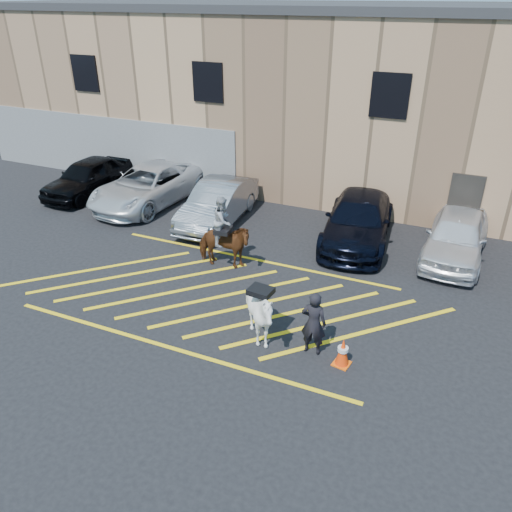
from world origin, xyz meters
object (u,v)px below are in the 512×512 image
at_px(car_blue_suv, 358,219).
at_px(traffic_cone, 343,352).
at_px(saddled_white, 261,314).
at_px(mounted_bay, 224,240).
at_px(car_white_suv, 457,236).
at_px(handler, 314,323).
at_px(car_white_pickup, 149,185).
at_px(car_silver_sedan, 218,203).
at_px(car_black_suv, 88,177).

height_order(car_blue_suv, traffic_cone, car_blue_suv).
bearing_deg(saddled_white, mounted_bay, 129.72).
height_order(mounted_bay, traffic_cone, mounted_bay).
height_order(car_white_suv, handler, handler).
distance_m(car_white_pickup, car_blue_suv, 8.60).
xyz_separation_m(mounted_bay, saddled_white, (2.54, -3.06, -0.12)).
height_order(car_white_pickup, traffic_cone, car_white_pickup).
relative_size(car_white_pickup, car_silver_sedan, 1.20).
bearing_deg(handler, car_white_pickup, -38.03).
relative_size(car_blue_suv, traffic_cone, 7.20).
xyz_separation_m(car_black_suv, saddled_white, (10.75, -6.53, 0.08)).
distance_m(mounted_bay, traffic_cone, 5.60).
distance_m(car_black_suv, car_white_suv, 14.81).
xyz_separation_m(car_blue_suv, handler, (0.46, -6.55, 0.07)).
relative_size(car_white_suv, traffic_cone, 6.13).
height_order(car_black_suv, handler, handler).
xyz_separation_m(car_white_pickup, traffic_cone, (9.85, -6.71, -0.40)).
bearing_deg(car_white_pickup, car_black_suv, -172.50).
bearing_deg(car_silver_sedan, traffic_cone, -47.02).
xyz_separation_m(car_black_suv, car_silver_sedan, (6.44, -0.42, -0.00)).
bearing_deg(car_blue_suv, saddled_white, -103.01).
distance_m(car_black_suv, car_white_pickup, 2.99).
relative_size(car_silver_sedan, traffic_cone, 6.27).
bearing_deg(saddled_white, car_silver_sedan, 125.22).
bearing_deg(car_silver_sedan, car_blue_suv, 3.25).
height_order(car_white_pickup, handler, handler).
bearing_deg(saddled_white, traffic_cone, -1.13).
relative_size(car_black_suv, handler, 2.66).
distance_m(car_silver_sedan, traffic_cone, 8.88).
bearing_deg(handler, car_silver_sedan, -49.02).
height_order(car_silver_sedan, car_blue_suv, car_blue_suv).
bearing_deg(traffic_cone, car_blue_suv, 100.49).
bearing_deg(traffic_cone, handler, 167.16).
distance_m(mounted_bay, saddled_white, 3.98).
relative_size(car_black_suv, saddled_white, 2.67).
bearing_deg(car_silver_sedan, saddled_white, -57.94).
xyz_separation_m(car_white_pickup, mounted_bay, (5.22, -3.61, 0.19)).
height_order(car_white_pickup, car_white_suv, car_white_pickup).
relative_size(car_white_pickup, car_blue_suv, 1.05).
height_order(mounted_bay, saddled_white, mounted_bay).
xyz_separation_m(car_black_suv, car_blue_suv, (11.59, 0.16, 0.01)).
xyz_separation_m(car_black_suv, mounted_bay, (8.21, -3.47, 0.20)).
bearing_deg(car_blue_suv, car_white_suv, -6.68).
distance_m(handler, saddled_white, 1.31).
distance_m(car_black_suv, traffic_cone, 14.43).
xyz_separation_m(car_blue_suv, traffic_cone, (1.25, -6.73, -0.40)).
height_order(car_black_suv, car_white_pickup, car_white_pickup).
distance_m(car_white_pickup, car_white_suv, 11.82).
bearing_deg(saddled_white, car_white_pickup, 139.33).
relative_size(handler, saddled_white, 1.00).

